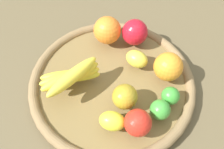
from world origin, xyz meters
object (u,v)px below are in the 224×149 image
lime_0 (170,96)px  lemon_0 (112,121)px  orange_1 (107,30)px  banana_bunch (71,76)px  orange_0 (168,67)px  apple_0 (125,97)px  apple_2 (135,32)px  apple_1 (138,123)px  lemon_1 (137,59)px  lime_1 (160,110)px

lime_0 → lemon_0: size_ratio=0.73×
orange_1 → banana_bunch: bearing=158.6°
banana_bunch → lime_0: size_ratio=3.55×
orange_0 → apple_0: bearing=134.8°
lime_0 → apple_2: (0.19, 0.11, 0.02)m
banana_bunch → apple_2: same height
apple_1 → lemon_0: (-0.00, 0.06, -0.01)m
apple_1 → lemon_1: (0.19, 0.02, -0.01)m
lemon_1 → lime_1: lime_1 is taller
orange_1 → orange_0: 0.21m
apple_2 → orange_0: bearing=-139.2°
lemon_1 → orange_1: orange_1 is taller
apple_2 → lime_1: 0.25m
apple_0 → orange_1: (0.21, 0.08, 0.01)m
apple_0 → apple_1: (-0.06, -0.04, 0.00)m
orange_1 → apple_2: size_ratio=1.06×
lemon_1 → orange_0: size_ratio=0.82×
orange_0 → lime_1: 0.12m
apple_1 → orange_1: size_ratio=0.80×
lime_0 → orange_0: size_ratio=0.60×
apple_1 → lemon_0: bearing=90.0°
lemon_1 → lemon_0: same height
lime_0 → lime_1: (-0.04, 0.03, 0.00)m
apple_2 → lemon_1: bearing=-170.6°
orange_1 → lime_1: 0.29m
banana_bunch → lime_0: bearing=-92.7°
apple_0 → lemon_1: apple_0 is taller
apple_1 → lemon_1: bearing=5.3°
banana_bunch → lemon_1: (0.09, -0.17, -0.02)m
orange_1 → lime_0: size_ratio=1.76×
lemon_0 → orange_1: bearing=11.0°
lemon_1 → lemon_0: 0.20m
apple_1 → banana_bunch: bearing=61.1°
lime_1 → lemon_1: bearing=24.8°
orange_1 → lime_0: bearing=-134.8°
lemon_1 → orange_0: orange_0 is taller
banana_bunch → orange_0: 0.26m
apple_1 → orange_1: bearing=22.3°
orange_0 → lemon_0: bearing=143.0°
banana_bunch → lime_0: (-0.01, -0.26, -0.02)m
lime_1 → lemon_0: (-0.04, 0.11, -0.00)m
lime_0 → lime_1: bearing=150.2°
orange_1 → lemon_0: 0.28m
apple_0 → lemon_0: 0.07m
banana_bunch → lemon_1: 0.19m
lime_1 → apple_0: bearing=77.5°
apple_1 → orange_1: orange_1 is taller
banana_bunch → lemon_0: size_ratio=2.61×
orange_1 → orange_0: size_ratio=1.05×
apple_2 → lemon_0: size_ratio=1.22×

